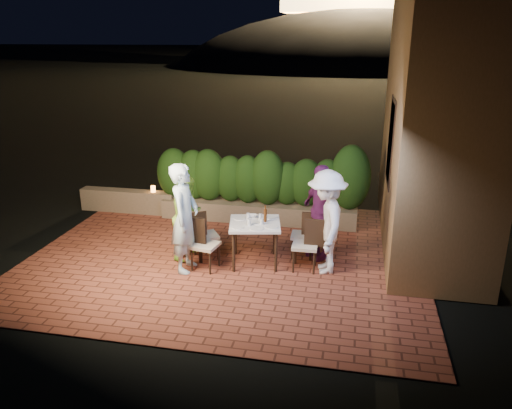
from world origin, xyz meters
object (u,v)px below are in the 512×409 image
(beer_bottle, at_px, (265,214))
(bowl, at_px, (252,216))
(chair_right_back, at_px, (302,234))
(diner_white, at_px, (326,222))
(parapet_lamp, at_px, (153,189))
(diner_blue, at_px, (185,218))
(diner_green, at_px, (189,217))
(chair_right_front, at_px, (305,244))
(diner_purple, at_px, (320,212))
(dining_table, at_px, (255,243))
(chair_left_front, at_px, (205,244))
(chair_left_back, at_px, (206,235))

(beer_bottle, distance_m, bowl, 0.34)
(chair_right_back, distance_m, diner_white, 0.81)
(beer_bottle, xyz_separation_m, parapet_lamp, (-2.90, 1.98, -0.33))
(chair_right_back, height_order, diner_blue, diner_blue)
(bowl, distance_m, diner_green, 1.14)
(chair_right_front, bearing_deg, diner_purple, -110.32)
(dining_table, bearing_deg, chair_left_front, -152.99)
(bowl, xyz_separation_m, chair_left_back, (-0.80, -0.24, -0.33))
(chair_left_back, bearing_deg, chair_right_back, -19.60)
(diner_purple, bearing_deg, chair_right_back, -118.08)
(diner_green, xyz_separation_m, parapet_lamp, (-1.53, 2.04, -0.19))
(chair_right_front, bearing_deg, beer_bottle, -14.38)
(chair_left_front, height_order, diner_white, diner_white)
(chair_left_front, xyz_separation_m, diner_blue, (-0.31, -0.08, 0.48))
(beer_bottle, height_order, chair_right_front, beer_bottle)
(diner_white, bearing_deg, diner_purple, -175.86)
(bowl, bearing_deg, chair_left_front, -135.39)
(bowl, bearing_deg, diner_blue, -142.73)
(dining_table, xyz_separation_m, chair_right_back, (0.78, 0.44, 0.05))
(chair_right_front, xyz_separation_m, parapet_lamp, (-3.62, 2.16, 0.11))
(diner_green, xyz_separation_m, diner_purple, (2.29, 0.45, 0.10))
(chair_right_back, xyz_separation_m, diner_white, (0.44, -0.51, 0.46))
(dining_table, distance_m, diner_blue, 1.32)
(chair_left_front, xyz_separation_m, diner_green, (-0.43, 0.43, 0.30))
(diner_white, bearing_deg, beer_bottle, -109.10)
(dining_table, distance_m, chair_left_front, 0.88)
(beer_bottle, relative_size, chair_left_back, 0.33)
(chair_right_front, xyz_separation_m, diner_blue, (-1.98, -0.40, 0.47))
(beer_bottle, distance_m, chair_right_front, 0.86)
(beer_bottle, xyz_separation_m, bowl, (-0.26, 0.18, -0.13))
(chair_left_front, height_order, diner_purple, diner_purple)
(chair_right_front, bearing_deg, diner_blue, 10.63)
(dining_table, bearing_deg, diner_white, -3.33)
(beer_bottle, bearing_deg, dining_table, -150.15)
(chair_left_front, bearing_deg, chair_right_back, 38.43)
(bowl, relative_size, diner_purple, 0.09)
(diner_green, relative_size, diner_white, 0.86)
(chair_left_front, distance_m, chair_right_front, 1.70)
(chair_right_back, height_order, diner_purple, diner_purple)
(dining_table, relative_size, diner_green, 0.57)
(diner_blue, bearing_deg, diner_purple, -66.77)
(beer_bottle, bearing_deg, chair_right_front, -13.54)
(chair_left_back, relative_size, diner_blue, 0.47)
(bowl, height_order, chair_right_back, chair_right_back)
(beer_bottle, bearing_deg, parapet_lamp, 145.68)
(diner_purple, bearing_deg, diner_blue, -102.56)
(chair_right_back, relative_size, parapet_lamp, 6.07)
(beer_bottle, relative_size, diner_green, 0.19)
(chair_right_front, relative_size, chair_right_back, 1.08)
(dining_table, height_order, parapet_lamp, dining_table)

